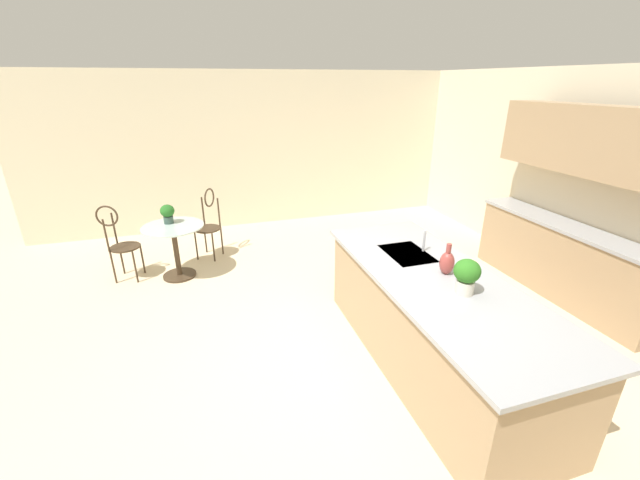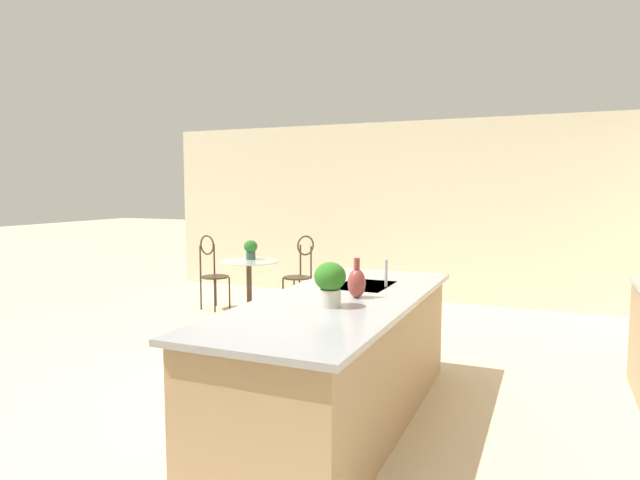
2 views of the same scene
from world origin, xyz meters
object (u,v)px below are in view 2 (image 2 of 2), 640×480
(potted_plant_counter_near, at_px, (330,281))
(chair_by_island, at_px, (212,269))
(potted_plant_on_table, at_px, (251,249))
(bistro_table, at_px, (249,283))
(vase_on_counter, at_px, (357,282))
(chair_near_window, at_px, (300,269))

(potted_plant_counter_near, bearing_deg, chair_by_island, -135.29)
(potted_plant_on_table, bearing_deg, bistro_table, 19.66)
(chair_by_island, relative_size, vase_on_counter, 3.62)
(bistro_table, xyz_separation_m, potted_plant_counter_near, (2.92, 2.35, 0.64))
(chair_near_window, bearing_deg, bistro_table, -38.65)
(bistro_table, xyz_separation_m, chair_by_island, (-0.16, -0.70, 0.13))
(vase_on_counter, bearing_deg, chair_near_window, -148.44)
(chair_near_window, xyz_separation_m, chair_by_island, (0.43, -1.17, 0.00))
(chair_by_island, bearing_deg, chair_near_window, 110.24)
(potted_plant_on_table, height_order, vase_on_counter, vase_on_counter)
(vase_on_counter, bearing_deg, chair_by_island, -131.26)
(chair_by_island, relative_size, potted_plant_on_table, 4.02)
(chair_near_window, xyz_separation_m, vase_on_counter, (3.16, 1.94, 0.46))
(chair_near_window, relative_size, potted_plant_counter_near, 3.49)
(potted_plant_on_table, bearing_deg, potted_plant_counter_near, 38.19)
(bistro_table, distance_m, chair_by_island, 0.73)
(bistro_table, distance_m, chair_near_window, 0.77)
(chair_near_window, height_order, chair_by_island, same)
(potted_plant_on_table, xyz_separation_m, potted_plant_counter_near, (3.05, 2.40, 0.20))
(vase_on_counter, bearing_deg, potted_plant_counter_near, -10.30)
(bistro_table, relative_size, chair_near_window, 0.77)
(potted_plant_on_table, distance_m, vase_on_counter, 3.66)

